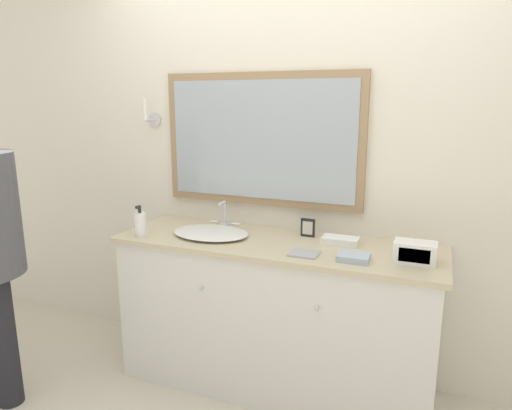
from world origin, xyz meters
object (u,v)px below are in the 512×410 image
picture_frame (308,228)px  soap_bottle (140,224)px  sink_basin (211,232)px  appliance_box (415,252)px

picture_frame → soap_bottle: bearing=-158.2°
sink_basin → appliance_box: size_ratio=2.28×
sink_basin → soap_bottle: size_ratio=2.47×
soap_bottle → picture_frame: size_ratio=1.72×
sink_basin → picture_frame: sink_basin is taller
sink_basin → soap_bottle: (-0.37, -0.17, 0.05)m
sink_basin → picture_frame: (0.53, 0.19, 0.03)m
appliance_box → picture_frame: bearing=160.2°
picture_frame → sink_basin: bearing=-160.6°
sink_basin → appliance_box: (1.13, -0.03, 0.03)m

